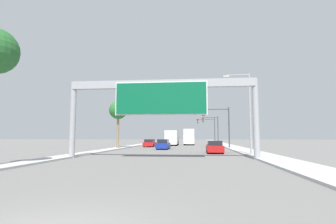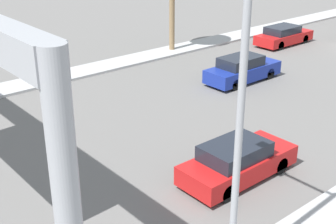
{
  "view_description": "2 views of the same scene",
  "coord_description": "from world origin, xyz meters",
  "views": [
    {
      "loc": [
        2.93,
        -5.03,
        1.98
      ],
      "look_at": [
        0.0,
        24.06,
        4.66
      ],
      "focal_mm": 28.0,
      "sensor_mm": 36.0,
      "label": 1
    },
    {
      "loc": [
        14.87,
        14.77,
        8.87
      ],
      "look_at": [
        1.92,
        25.73,
        1.64
      ],
      "focal_mm": 50.0,
      "sensor_mm": 36.0,
      "label": 2
    }
  ],
  "objects": [
    {
      "name": "car_far_center",
      "position": [
        -1.75,
        34.37,
        0.7
      ],
      "size": [
        1.74,
        4.74,
        1.49
      ],
      "color": "navy",
      "rests_on": "ground"
    },
    {
      "name": "car_mid_left",
      "position": [
        5.25,
        26.18,
        0.68
      ],
      "size": [
        1.82,
        4.58,
        1.43
      ],
      "color": "red",
      "rests_on": "ground"
    },
    {
      "name": "car_far_left",
      "position": [
        -5.25,
        42.82,
        0.66
      ],
      "size": [
        1.83,
        4.7,
        1.38
      ],
      "color": "red",
      "rests_on": "ground"
    },
    {
      "name": "street_lamp_right",
      "position": [
        8.25,
        22.2,
        4.99
      ],
      "size": [
        2.73,
        0.28,
        8.4
      ],
      "color": "#9EA0A5",
      "rests_on": "ground"
    }
  ]
}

